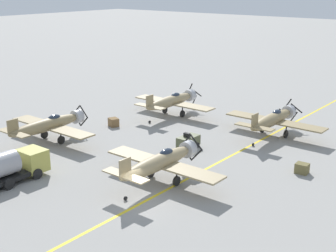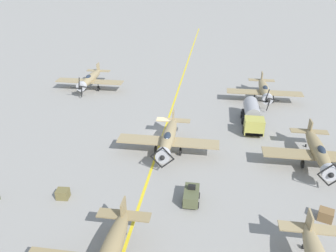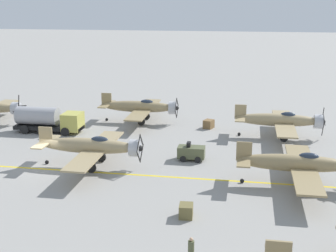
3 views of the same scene
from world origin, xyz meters
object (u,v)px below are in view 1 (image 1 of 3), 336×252
Objects in this scene: supply_crate_mid_lane at (114,122)px; airplane_far_left at (172,101)px; airplane_far_center at (273,119)px; airplane_mid_center at (161,162)px; tow_tractor at (188,141)px; airplane_mid_left at (49,125)px; fuel_tanker at (5,168)px; supply_crate_by_tanker at (302,168)px.

airplane_far_left is at bearing 72.13° from supply_crate_mid_lane.
supply_crate_mid_lane is at bearing -156.85° from airplane_far_center.
airplane_mid_center is 4.62× the size of tow_tractor.
airplane_mid_center is 18.19m from supply_crate_mid_lane.
airplane_mid_left reaches higher than fuel_tanker.
supply_crate_mid_lane is at bearing 82.70° from airplane_mid_left.
airplane_far_left reaches higher than airplane_mid_center.
airplane_mid_left reaches higher than tow_tractor.
tow_tractor is at bearing 68.30° from fuel_tanker.
tow_tractor is at bearing -3.12° from supply_crate_mid_lane.
supply_crate_by_tanker is (25.68, 9.18, -1.53)m from airplane_mid_left.
airplane_far_left is 23.12m from supply_crate_by_tanker.
supply_crate_by_tanker is (7.26, -8.40, -1.53)m from airplane_far_center.
supply_crate_by_tanker is at bearing 33.51° from airplane_mid_center.
airplane_far_left is at bearing 111.18° from airplane_mid_center.
airplane_mid_left is 27.32m from supply_crate_by_tanker.
supply_crate_mid_lane is (-24.39, -0.51, 0.03)m from supply_crate_by_tanker.
airplane_mid_center is (12.80, -17.74, 0.00)m from airplane_far_left.
tow_tractor is 12.45m from supply_crate_by_tanker.
airplane_far_left is (-14.46, -0.61, 0.00)m from airplane_far_center.
airplane_mid_left is at bearing -140.67° from airplane_far_center.
fuel_tanker is 19.01m from supply_crate_mid_lane.
airplane_mid_left is at bearing -148.91° from tow_tractor.
airplane_far_left is 17.43m from airplane_mid_left.
airplane_mid_left is 8.90m from supply_crate_mid_lane.
airplane_mid_center reaches higher than fuel_tanker.
airplane_far_center is at bearing 130.84° from supply_crate_by_tanker.
airplane_far_center and airplane_mid_center have the same top height.
airplane_far_center is at bearing 70.21° from airplane_mid_center.
supply_crate_by_tanker is at bearing 44.11° from fuel_tanker.
airplane_mid_left is (-16.77, 0.77, 0.00)m from airplane_mid_center.
fuel_tanker is (-10.50, -8.87, -0.50)m from airplane_mid_center.
airplane_far_left is 9.78× the size of supply_crate_mid_lane.
fuel_tanker reaches higher than tow_tractor.
airplane_far_center reaches higher than supply_crate_by_tanker.
airplane_mid_left is 4.62× the size of tow_tractor.
supply_crate_by_tanker is (21.72, -7.79, -1.53)m from airplane_far_left.
airplane_mid_left reaches higher than supply_crate_mid_lane.
airplane_mid_left is at bearing 123.04° from fuel_tanker.
airplane_mid_center is 9.53m from tow_tractor.
airplane_mid_center is 1.00× the size of airplane_mid_left.
airplane_far_left reaches higher than supply_crate_by_tanker.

